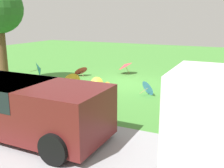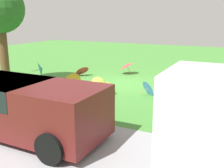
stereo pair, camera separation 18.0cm
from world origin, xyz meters
The scene contains 14 objects.
ground centered at (0.00, 0.00, 0.00)m, with size 40.00×40.00×0.00m, color #478C38.
road_strip centered at (0.00, 6.86, 0.00)m, with size 40.00×3.52×0.01m, color #9E9EA3.
van_dark centered at (0.23, 6.75, 0.91)m, with size 4.61×2.14×1.53m.
park_bench centered at (1.57, 3.85, 0.47)m, with size 1.61×0.52×0.90m.
parasol_orange_0 centered at (-3.68, -0.02, 0.33)m, with size 0.72×0.77×0.66m.
parasol_orange_1 centered at (-0.06, 2.18, 0.29)m, with size 0.62×0.55×0.58m.
parasol_red_0 centered at (2.96, -0.65, 0.34)m, with size 0.92×0.97×0.63m.
parasol_yellow_0 centered at (-3.85, -2.45, 0.37)m, with size 0.70×0.72×0.59m.
parasol_yellow_1 centered at (0.72, 1.53, 0.29)m, with size 0.62×0.63×0.59m.
parasol_blue_0 centered at (-1.74, 1.43, 0.34)m, with size 0.80×0.75×0.68m.
parasol_teal_0 centered at (4.96, 0.49, 0.42)m, with size 0.81×0.80×0.83m.
parasol_orange_3 centered at (1.92, 1.79, 0.38)m, with size 0.78×0.78×0.76m.
parasol_blue_3 centered at (-3.07, -4.15, 0.37)m, with size 0.77×0.74×0.73m.
parasol_red_1 centered at (0.90, -2.21, 0.52)m, with size 1.00×1.03×0.79m.
Camera 1 is at (-5.09, 12.12, 3.26)m, focal length 43.19 mm.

